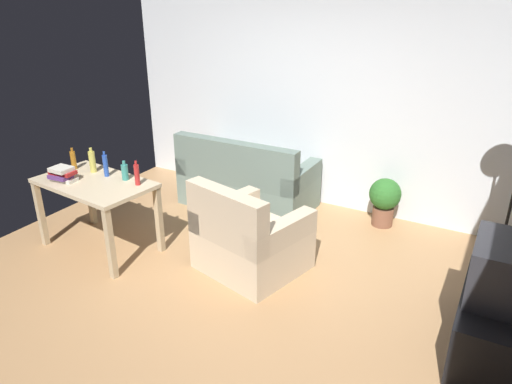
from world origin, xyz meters
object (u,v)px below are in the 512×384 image
(bottle_amber, at_px, (73,160))
(bottle_squat, at_px, (92,161))
(book_stack, at_px, (62,174))
(bottle_tall, at_px, (125,172))
(desk, at_px, (95,191))
(potted_plant, at_px, (385,199))
(bottle_red, at_px, (137,174))
(tv, at_px, (502,270))
(bottle_blue, at_px, (106,165))
(tv_stand, at_px, (489,323))
(couch, at_px, (246,183))
(armchair, at_px, (248,240))

(bottle_amber, relative_size, bottle_squat, 0.89)
(book_stack, bearing_deg, bottle_tall, 32.51)
(desk, bearing_deg, potted_plant, 44.87)
(bottle_squat, bearing_deg, bottle_red, -4.15)
(tv, distance_m, bottle_amber, 4.16)
(bottle_blue, xyz_separation_m, bottle_red, (0.44, -0.02, -0.01))
(desk, xyz_separation_m, bottle_red, (0.45, 0.14, 0.22))
(bottle_amber, xyz_separation_m, bottle_blue, (0.46, 0.01, 0.02))
(book_stack, bearing_deg, tv_stand, 6.23)
(potted_plant, xyz_separation_m, book_stack, (-2.72, -2.12, 0.51))
(tv, height_order, bottle_red, bottle_red)
(tv, bearing_deg, couch, 64.69)
(bottle_blue, height_order, bottle_tall, bottle_blue)
(tv_stand, bearing_deg, book_stack, 96.23)
(bottle_amber, xyz_separation_m, book_stack, (0.18, -0.30, -0.03))
(armchair, height_order, bottle_blue, bottle_blue)
(desk, relative_size, bottle_squat, 4.79)
(couch, bearing_deg, bottle_amber, 50.16)
(armchair, relative_size, bottle_squat, 4.07)
(potted_plant, distance_m, bottle_blue, 3.08)
(bottle_squat, relative_size, bottle_tall, 1.32)
(book_stack, bearing_deg, tv, 6.22)
(tv, bearing_deg, potted_plant, 36.55)
(bottle_amber, relative_size, bottle_red, 0.94)
(armchair, distance_m, bottle_squat, 1.87)
(tv, bearing_deg, bottle_squat, 91.41)
(tv, relative_size, desk, 0.47)
(bottle_squat, relative_size, bottle_blue, 0.99)
(potted_plant, bearing_deg, desk, -141.28)
(tv, bearing_deg, desk, 94.40)
(potted_plant, bearing_deg, bottle_red, -137.60)
(tv_stand, xyz_separation_m, armchair, (-2.13, 0.10, 0.08))
(potted_plant, xyz_separation_m, bottle_tall, (-2.20, -1.78, 0.52))
(bottle_blue, bearing_deg, bottle_amber, -178.70)
(tv, relative_size, bottle_red, 2.41)
(bottle_red, bearing_deg, bottle_amber, 179.12)
(tv_stand, height_order, bottle_amber, bottle_amber)
(couch, height_order, armchair, same)
(potted_plant, xyz_separation_m, bottle_red, (-2.00, -1.83, 0.54))
(bottle_amber, height_order, bottle_tall, bottle_amber)
(bottle_blue, bearing_deg, tv_stand, 1.85)
(bottle_blue, xyz_separation_m, book_stack, (-0.28, -0.31, -0.04))
(bottle_amber, relative_size, bottle_blue, 0.88)
(bottle_tall, bearing_deg, tv_stand, 1.67)
(bottle_tall, bearing_deg, book_stack, -147.49)
(book_stack, bearing_deg, desk, 28.79)
(couch, xyz_separation_m, potted_plant, (1.65, 0.31, 0.02))
(desk, relative_size, bottle_red, 5.10)
(desk, height_order, armchair, armchair)
(bottle_red, bearing_deg, desk, -162.72)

